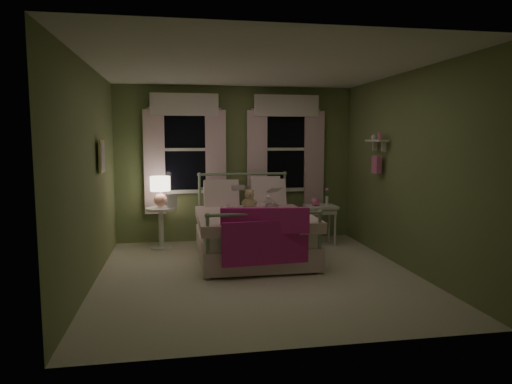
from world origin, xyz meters
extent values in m
plane|color=#F0E5CF|center=(0.00, 0.00, 0.00)|extent=(4.20, 4.20, 0.00)
plane|color=white|center=(0.00, 0.00, 2.60)|extent=(4.20, 4.20, 0.00)
plane|color=olive|center=(0.00, 2.10, 1.30)|extent=(4.00, 0.00, 4.00)
plane|color=olive|center=(0.00, -2.10, 1.30)|extent=(4.00, 0.00, 4.00)
plane|color=olive|center=(-2.00, 0.00, 1.30)|extent=(0.00, 4.20, 4.20)
plane|color=olive|center=(2.00, 0.00, 1.30)|extent=(0.00, 4.20, 4.20)
cube|color=white|center=(0.07, 0.86, 0.42)|extent=(1.44, 1.94, 0.26)
cube|color=white|center=(0.07, 0.86, 0.18)|extent=(1.54, 2.02, 0.30)
cube|color=white|center=(0.07, 0.71, 0.60)|extent=(1.58, 1.75, 0.14)
cylinder|color=#9EB793|center=(-0.62, 0.86, 0.30)|extent=(0.04, 1.90, 0.04)
cylinder|color=#9EB793|center=(0.76, 0.86, 0.30)|extent=(0.04, 1.90, 0.04)
cylinder|color=#9EB793|center=(-0.64, 1.83, 0.57)|extent=(0.04, 0.04, 1.15)
cylinder|color=#9EB793|center=(0.78, 1.83, 0.57)|extent=(0.04, 0.04, 1.15)
sphere|color=#9EB793|center=(-0.64, 1.83, 1.15)|extent=(0.07, 0.07, 0.07)
sphere|color=#9EB793|center=(0.78, 1.83, 1.15)|extent=(0.07, 0.07, 0.07)
cylinder|color=#9EB793|center=(0.07, 1.83, 1.15)|extent=(1.42, 0.04, 0.04)
cylinder|color=#9EB793|center=(0.07, 1.83, 0.93)|extent=(1.38, 0.03, 0.03)
cylinder|color=#9EB793|center=(-0.64, -0.11, 0.40)|extent=(0.04, 0.04, 0.80)
cylinder|color=#9EB793|center=(0.78, -0.11, 0.40)|extent=(0.04, 0.04, 0.80)
sphere|color=#9EB793|center=(-0.64, -0.11, 0.80)|extent=(0.07, 0.07, 0.07)
sphere|color=#9EB793|center=(0.78, -0.11, 0.80)|extent=(0.07, 0.07, 0.07)
cylinder|color=#9EB793|center=(0.07, -0.11, 0.80)|extent=(1.42, 0.04, 0.04)
cube|color=white|center=(-0.31, 1.56, 0.80)|extent=(0.55, 0.32, 0.57)
cube|color=white|center=(0.45, 1.56, 0.80)|extent=(0.55, 0.32, 0.57)
cube|color=white|center=(0.40, 1.56, 0.88)|extent=(0.48, 0.30, 0.51)
cube|color=#E12C9A|center=(0.07, -0.11, 0.72)|extent=(1.10, 0.24, 0.32)
cube|color=#CE288F|center=(0.07, -0.18, 0.45)|extent=(1.10, 0.13, 0.55)
imported|color=#F7D1DD|center=(-0.21, 1.31, 0.90)|extent=(0.28, 0.23, 0.67)
imported|color=#F7D1DD|center=(0.35, 1.31, 0.94)|extent=(0.39, 0.32, 0.74)
imported|color=beige|center=(-0.21, 1.06, 0.96)|extent=(0.21, 0.14, 0.26)
imported|color=beige|center=(0.35, 1.06, 0.92)|extent=(0.21, 0.14, 0.26)
sphere|color=tan|center=(0.07, 1.16, 0.75)|extent=(0.20, 0.20, 0.20)
sphere|color=tan|center=(0.07, 1.14, 0.89)|extent=(0.14, 0.14, 0.14)
sphere|color=tan|center=(0.03, 1.14, 0.95)|extent=(0.06, 0.06, 0.06)
sphere|color=tan|center=(0.12, 1.14, 0.95)|extent=(0.06, 0.06, 0.06)
sphere|color=tan|center=(-0.01, 1.13, 0.77)|extent=(0.08, 0.08, 0.08)
sphere|color=tan|center=(0.15, 1.13, 0.77)|extent=(0.08, 0.08, 0.08)
sphere|color=#8C6B51|center=(0.07, 1.08, 0.89)|extent=(0.05, 0.05, 0.05)
cylinder|color=white|center=(-1.25, 1.65, 0.63)|extent=(0.46, 0.46, 0.04)
cylinder|color=white|center=(-1.25, 1.65, 0.32)|extent=(0.08, 0.08, 0.60)
cylinder|color=white|center=(-1.25, 1.65, 0.01)|extent=(0.34, 0.34, 0.03)
sphere|color=#E09684|center=(-1.25, 1.65, 0.77)|extent=(0.21, 0.21, 0.21)
cylinder|color=pink|center=(-1.25, 1.65, 0.89)|extent=(0.03, 0.03, 0.12)
cylinder|color=#FFEAC6|center=(-1.25, 1.65, 1.03)|extent=(0.31, 0.31, 0.23)
imported|color=beige|center=(-1.15, 1.57, 0.66)|extent=(0.23, 0.27, 0.02)
cube|color=white|center=(1.30, 1.46, 0.63)|extent=(0.50, 0.40, 0.04)
cube|color=white|center=(1.30, 1.46, 0.56)|extent=(0.44, 0.34, 0.08)
cylinder|color=white|center=(1.10, 1.31, 0.31)|extent=(0.04, 0.04, 0.60)
cylinder|color=white|center=(1.50, 1.31, 0.31)|extent=(0.04, 0.04, 0.60)
cylinder|color=white|center=(1.10, 1.61, 0.31)|extent=(0.04, 0.04, 0.60)
cylinder|color=white|center=(1.50, 1.61, 0.31)|extent=(0.04, 0.04, 0.60)
sphere|color=pink|center=(1.20, 1.46, 0.71)|extent=(0.14, 0.14, 0.14)
cube|color=pink|center=(1.20, 1.37, 0.69)|extent=(0.10, 0.05, 0.04)
cylinder|color=white|center=(1.42, 1.51, 0.72)|extent=(0.05, 0.05, 0.14)
cylinder|color=#4C7F3F|center=(1.42, 1.51, 0.83)|extent=(0.01, 0.01, 0.12)
sphere|color=pink|center=(1.42, 1.51, 0.90)|extent=(0.06, 0.06, 0.06)
cube|color=black|center=(-0.85, 2.08, 1.55)|extent=(0.76, 0.02, 1.35)
cube|color=white|center=(-0.85, 2.06, 2.25)|extent=(0.84, 0.05, 0.06)
cube|color=white|center=(-0.85, 2.06, 0.85)|extent=(0.84, 0.05, 0.06)
cube|color=white|center=(-1.25, 2.06, 1.55)|extent=(0.06, 0.05, 1.40)
cube|color=white|center=(-0.45, 2.06, 1.55)|extent=(0.06, 0.05, 1.40)
cube|color=white|center=(-0.85, 2.06, 1.55)|extent=(0.76, 0.04, 0.05)
cube|color=white|center=(-1.35, 2.02, 1.35)|extent=(0.34, 0.06, 1.70)
cube|color=silver|center=(-0.35, 2.02, 1.35)|extent=(0.34, 0.06, 1.70)
cube|color=white|center=(-0.85, 2.00, 2.28)|extent=(1.10, 0.08, 0.36)
cylinder|color=white|center=(-0.85, 2.04, 2.22)|extent=(1.20, 0.03, 0.03)
cube|color=black|center=(0.85, 2.08, 1.55)|extent=(0.76, 0.02, 1.35)
cube|color=white|center=(0.85, 2.06, 2.25)|extent=(0.84, 0.05, 0.06)
cube|color=white|center=(0.85, 2.06, 0.85)|extent=(0.84, 0.05, 0.06)
cube|color=white|center=(0.45, 2.06, 1.55)|extent=(0.06, 0.05, 1.40)
cube|color=white|center=(1.25, 2.06, 1.55)|extent=(0.06, 0.05, 1.40)
cube|color=white|center=(0.85, 2.06, 1.55)|extent=(0.76, 0.04, 0.05)
cube|color=white|center=(0.35, 2.02, 1.35)|extent=(0.34, 0.06, 1.70)
cube|color=silver|center=(1.35, 2.02, 1.35)|extent=(0.34, 0.06, 1.70)
cube|color=white|center=(0.85, 2.00, 2.28)|extent=(1.10, 0.08, 0.36)
cylinder|color=white|center=(0.85, 2.04, 2.22)|extent=(1.20, 0.03, 0.03)
cube|color=white|center=(1.89, 0.70, 1.70)|extent=(0.15, 0.50, 0.03)
cube|color=white|center=(1.93, 0.55, 1.62)|extent=(0.06, 0.03, 0.14)
cube|color=white|center=(1.93, 0.85, 1.62)|extent=(0.06, 0.03, 0.14)
cylinder|color=pink|center=(1.89, 0.60, 1.77)|extent=(0.06, 0.06, 0.10)
sphere|color=white|center=(1.89, 0.80, 1.75)|extent=(0.08, 0.08, 0.08)
cube|color=pink|center=(1.90, 0.70, 1.35)|extent=(0.08, 0.18, 0.26)
cube|color=beige|center=(-1.95, 0.60, 1.50)|extent=(0.03, 0.32, 0.42)
cube|color=silver|center=(-1.94, 0.60, 1.50)|extent=(0.01, 0.25, 0.34)
camera|label=1|loc=(-0.98, -5.58, 1.72)|focal=32.00mm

